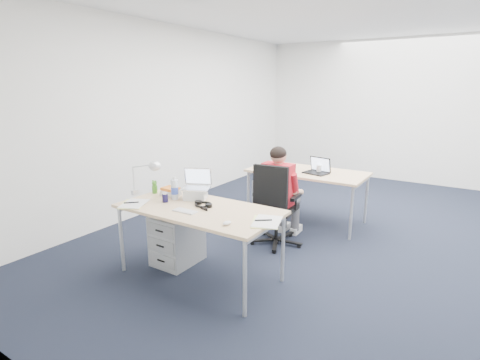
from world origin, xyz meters
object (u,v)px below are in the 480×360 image
object	(u,v)px
book_stack	(171,192)
far_cup	(319,169)
office_chair	(275,222)
computer_mouse	(227,223)
sunglasses	(204,209)
silver_laptop	(195,185)
desk_near	(199,212)
dark_laptop	(316,165)
bear_figurine	(155,187)
drawer_pedestal_far	(272,197)
desk_far	(307,174)
seated_person	(282,193)
water_bottle	(175,188)
drawer_pedestal_near	(177,238)
headphones	(203,204)
cordless_phone	(173,187)
can_koozie	(165,197)
desk_lamp	(142,177)
wireless_keyboard	(185,211)

from	to	relation	value
book_stack	far_cup	distance (m)	2.15
far_cup	office_chair	bearing A→B (deg)	-98.74
computer_mouse	office_chair	bearing A→B (deg)	108.50
sunglasses	silver_laptop	bearing A→B (deg)	154.08
desk_near	dark_laptop	xyz separation A→B (m)	(0.41, 2.00, 0.16)
bear_figurine	drawer_pedestal_far	bearing A→B (deg)	93.31
drawer_pedestal_far	bear_figurine	xyz separation A→B (m)	(-0.45, -1.94, 0.53)
desk_far	office_chair	bearing A→B (deg)	-88.92
drawer_pedestal_far	dark_laptop	xyz separation A→B (m)	(0.69, -0.07, 0.57)
seated_person	far_cup	xyz separation A→B (m)	(0.16, 0.81, 0.18)
office_chair	water_bottle	bearing A→B (deg)	-128.33
drawer_pedestal_near	headphones	bearing A→B (deg)	-5.46
drawer_pedestal_far	water_bottle	xyz separation A→B (m)	(-0.11, -1.98, 0.57)
book_stack	dark_laptop	size ratio (longest dim) A/B	0.62
desk_far	drawer_pedestal_far	world-z (taller)	desk_far
cordless_phone	far_cup	xyz separation A→B (m)	(0.97, 1.86, -0.02)
office_chair	seated_person	size ratio (longest dim) A/B	0.85
book_stack	far_cup	bearing A→B (deg)	63.92
desk_near	cordless_phone	xyz separation A→B (m)	(-0.55, 0.23, 0.12)
office_chair	headphones	world-z (taller)	office_chair
can_koozie	desk_lamp	bearing A→B (deg)	176.43
water_bottle	sunglasses	size ratio (longest dim) A/B	2.43
drawer_pedestal_near	water_bottle	world-z (taller)	water_bottle
book_stack	desk_near	bearing A→B (deg)	-17.41
drawer_pedestal_far	computer_mouse	distance (m)	2.48
drawer_pedestal_near	sunglasses	bearing A→B (deg)	-15.79
desk_far	sunglasses	bearing A→B (deg)	-94.50
can_koozie	far_cup	bearing A→B (deg)	68.88
headphones	cordless_phone	xyz separation A→B (m)	(-0.55, 0.16, 0.06)
computer_mouse	headphones	bearing A→B (deg)	157.34
drawer_pedestal_far	bear_figurine	size ratio (longest dim) A/B	3.68
book_stack	dark_laptop	xyz separation A→B (m)	(0.93, 1.84, 0.07)
silver_laptop	cordless_phone	size ratio (longest dim) A/B	2.10
desk_far	bear_figurine	world-z (taller)	bear_figurine
dark_laptop	headphones	bearing A→B (deg)	-90.31
can_koozie	office_chair	bearing A→B (deg)	59.77
seated_person	bear_figurine	distance (m)	1.53
drawer_pedestal_near	seated_person	bearing A→B (deg)	60.42
drawer_pedestal_near	desk_lamp	bearing A→B (deg)	-159.23
water_bottle	desk_lamp	bearing A→B (deg)	-163.57
water_bottle	wireless_keyboard	bearing A→B (deg)	-35.09
sunglasses	far_cup	world-z (taller)	far_cup
drawer_pedestal_near	desk_lamp	distance (m)	0.76
drawer_pedestal_near	can_koozie	xyz separation A→B (m)	(-0.00, -0.15, 0.50)
water_bottle	desk_lamp	world-z (taller)	desk_lamp
drawer_pedestal_far	dark_laptop	distance (m)	0.90
seated_person	book_stack	world-z (taller)	seated_person
wireless_keyboard	desk_lamp	size ratio (longest dim) A/B	0.57
cordless_phone	sunglasses	distance (m)	0.69
desk_lamp	cordless_phone	bearing A→B (deg)	38.70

